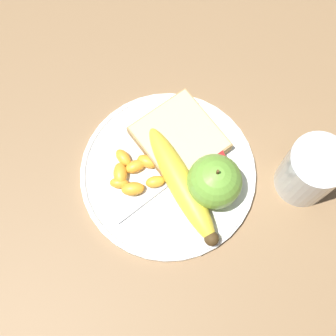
{
  "coord_description": "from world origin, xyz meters",
  "views": [
    {
      "loc": [
        0.19,
        -0.07,
        0.66
      ],
      "look_at": [
        0.0,
        0.0,
        0.03
      ],
      "focal_mm": 50.0,
      "sensor_mm": 36.0,
      "label": 1
    }
  ],
  "objects_px": {
    "plate": "(168,173)",
    "jam_packet": "(213,159)",
    "banana": "(182,185)",
    "bread_slice": "(179,138)",
    "juice_glass": "(309,172)",
    "apple": "(214,182)",
    "fork": "(174,177)"
  },
  "relations": [
    {
      "from": "plate",
      "to": "apple",
      "type": "relative_size",
      "value": 3.01
    },
    {
      "from": "juice_glass",
      "to": "banana",
      "type": "relative_size",
      "value": 0.52
    },
    {
      "from": "apple",
      "to": "juice_glass",
      "type": "bearing_deg",
      "value": 76.01
    },
    {
      "from": "juice_glass",
      "to": "jam_packet",
      "type": "height_order",
      "value": "juice_glass"
    },
    {
      "from": "banana",
      "to": "jam_packet",
      "type": "relative_size",
      "value": 4.89
    },
    {
      "from": "apple",
      "to": "banana",
      "type": "distance_m",
      "value": 0.05
    },
    {
      "from": "jam_packet",
      "to": "bread_slice",
      "type": "bearing_deg",
      "value": -144.05
    },
    {
      "from": "apple",
      "to": "bread_slice",
      "type": "height_order",
      "value": "apple"
    },
    {
      "from": "banana",
      "to": "bread_slice",
      "type": "height_order",
      "value": "banana"
    },
    {
      "from": "plate",
      "to": "jam_packet",
      "type": "relative_size",
      "value": 6.5
    },
    {
      "from": "juice_glass",
      "to": "apple",
      "type": "height_order",
      "value": "juice_glass"
    },
    {
      "from": "juice_glass",
      "to": "jam_packet",
      "type": "bearing_deg",
      "value": -122.11
    },
    {
      "from": "juice_glass",
      "to": "banana",
      "type": "distance_m",
      "value": 0.18
    },
    {
      "from": "fork",
      "to": "jam_packet",
      "type": "xyz_separation_m",
      "value": [
        -0.0,
        0.06,
        0.01
      ]
    },
    {
      "from": "juice_glass",
      "to": "bread_slice",
      "type": "distance_m",
      "value": 0.19
    },
    {
      "from": "juice_glass",
      "to": "apple",
      "type": "xyz_separation_m",
      "value": [
        -0.03,
        -0.13,
        0.0
      ]
    },
    {
      "from": "juice_glass",
      "to": "banana",
      "type": "height_order",
      "value": "juice_glass"
    },
    {
      "from": "banana",
      "to": "bread_slice",
      "type": "distance_m",
      "value": 0.07
    },
    {
      "from": "bread_slice",
      "to": "fork",
      "type": "distance_m",
      "value": 0.06
    },
    {
      "from": "juice_glass",
      "to": "jam_packet",
      "type": "distance_m",
      "value": 0.13
    },
    {
      "from": "plate",
      "to": "jam_packet",
      "type": "xyz_separation_m",
      "value": [
        0.01,
        0.07,
        0.01
      ]
    },
    {
      "from": "plate",
      "to": "apple",
      "type": "height_order",
      "value": "apple"
    },
    {
      "from": "plate",
      "to": "juice_glass",
      "type": "bearing_deg",
      "value": 66.47
    },
    {
      "from": "juice_glass",
      "to": "jam_packet",
      "type": "xyz_separation_m",
      "value": [
        -0.07,
        -0.11,
        -0.02
      ]
    },
    {
      "from": "bread_slice",
      "to": "apple",
      "type": "bearing_deg",
      "value": 11.84
    },
    {
      "from": "plate",
      "to": "jam_packet",
      "type": "bearing_deg",
      "value": 83.6
    },
    {
      "from": "plate",
      "to": "bread_slice",
      "type": "height_order",
      "value": "bread_slice"
    },
    {
      "from": "plate",
      "to": "fork",
      "type": "relative_size",
      "value": 1.47
    },
    {
      "from": "banana",
      "to": "jam_packet",
      "type": "xyz_separation_m",
      "value": [
        -0.02,
        0.06,
        -0.01
      ]
    },
    {
      "from": "jam_packet",
      "to": "plate",
      "type": "bearing_deg",
      "value": -96.4
    },
    {
      "from": "juice_glass",
      "to": "banana",
      "type": "bearing_deg",
      "value": -105.88
    },
    {
      "from": "apple",
      "to": "bread_slice",
      "type": "distance_m",
      "value": 0.09
    }
  ]
}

